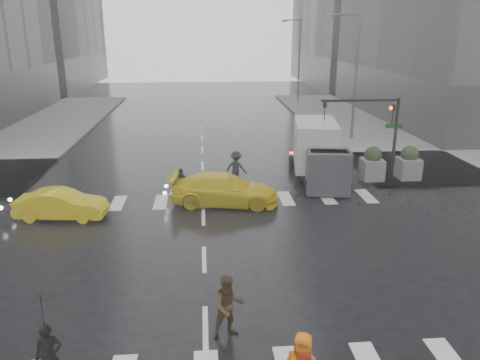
{
  "coord_description": "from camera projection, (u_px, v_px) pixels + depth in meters",
  "views": [
    {
      "loc": [
        0.06,
        -15.01,
        7.77
      ],
      "look_at": [
        1.44,
        2.0,
        2.28
      ],
      "focal_mm": 35.0,
      "sensor_mm": 36.0,
      "label": 1
    }
  ],
  "objects": [
    {
      "name": "ground",
      "position": [
        204.0,
        259.0,
        16.62
      ],
      "size": [
        120.0,
        120.0,
        0.0
      ],
      "primitive_type": "plane",
      "color": "black",
      "rests_on": "ground"
    },
    {
      "name": "sidewalk_ne",
      "position": [
        465.0,
        139.0,
        34.71
      ],
      "size": [
        35.0,
        35.0,
        0.15
      ],
      "primitive_type": "cube",
      "color": "slate",
      "rests_on": "ground"
    },
    {
      "name": "road_markings",
      "position": [
        204.0,
        259.0,
        16.62
      ],
      "size": [
        18.0,
        48.0,
        0.01
      ],
      "primitive_type": null,
      "color": "silver",
      "rests_on": "ground"
    },
    {
      "name": "traffic_signal_pole",
      "position": [
        377.0,
        123.0,
        23.93
      ],
      "size": [
        4.45,
        0.42,
        4.5
      ],
      "color": "black",
      "rests_on": "ground"
    },
    {
      "name": "street_lamp_near",
      "position": [
        354.0,
        72.0,
        33.02
      ],
      "size": [
        2.15,
        0.22,
        9.0
      ],
      "color": "#59595B",
      "rests_on": "ground"
    },
    {
      "name": "street_lamp_far",
      "position": [
        298.0,
        57.0,
        52.0
      ],
      "size": [
        2.15,
        0.22,
        9.0
      ],
      "color": "#59595B",
      "rests_on": "ground"
    },
    {
      "name": "planter_west",
      "position": [
        335.0,
        165.0,
        24.64
      ],
      "size": [
        1.1,
        1.1,
        1.8
      ],
      "color": "slate",
      "rests_on": "ground"
    },
    {
      "name": "planter_mid",
      "position": [
        372.0,
        164.0,
        24.79
      ],
      "size": [
        1.1,
        1.1,
        1.8
      ],
      "color": "slate",
      "rests_on": "ground"
    },
    {
      "name": "planter_east",
      "position": [
        409.0,
        163.0,
        24.95
      ],
      "size": [
        1.1,
        1.1,
        1.8
      ],
      "color": "slate",
      "rests_on": "ground"
    },
    {
      "name": "pedestrian_black",
      "position": [
        44.0,
        326.0,
        10.18
      ],
      "size": [
        1.14,
        1.16,
        2.43
      ],
      "rotation": [
        0.0,
        0.0,
        0.21
      ],
      "color": "black",
      "rests_on": "ground"
    },
    {
      "name": "pedestrian_brown",
      "position": [
        229.0,
        306.0,
        12.22
      ],
      "size": [
        0.98,
        0.84,
        1.76
      ],
      "primitive_type": "imported",
      "rotation": [
        0.0,
        0.0,
        0.23
      ],
      "color": "#442C18",
      "rests_on": "ground"
    },
    {
      "name": "pedestrian_far_a",
      "position": [
        182.0,
        184.0,
        22.38
      ],
      "size": [
        0.9,
        0.57,
        1.5
      ],
      "primitive_type": "imported",
      "rotation": [
        0.0,
        0.0,
        3.1
      ],
      "color": "black",
      "rests_on": "ground"
    },
    {
      "name": "pedestrian_far_b",
      "position": [
        236.0,
        168.0,
        24.48
      ],
      "size": [
        1.31,
        1.06,
        1.78
      ],
      "primitive_type": "imported",
      "rotation": [
        0.0,
        0.0,
        2.71
      ],
      "color": "black",
      "rests_on": "ground"
    },
    {
      "name": "taxi_mid",
      "position": [
        61.0,
        205.0,
        20.06
      ],
      "size": [
        3.93,
        1.7,
        1.26
      ],
      "primitive_type": "imported",
      "rotation": [
        0.0,
        0.0,
        1.47
      ],
      "color": "yellow",
      "rests_on": "ground"
    },
    {
      "name": "taxi_rear",
      "position": [
        224.0,
        189.0,
        21.67
      ],
      "size": [
        4.67,
        2.68,
        1.45
      ],
      "primitive_type": "imported",
      "rotation": [
        0.0,
        0.0,
        1.42
      ],
      "color": "yellow",
      "rests_on": "ground"
    },
    {
      "name": "box_truck",
      "position": [
        318.0,
        151.0,
        24.81
      ],
      "size": [
        2.18,
        5.8,
        3.08
      ],
      "rotation": [
        0.0,
        0.0,
        -0.16
      ],
      "color": "silver",
      "rests_on": "ground"
    }
  ]
}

